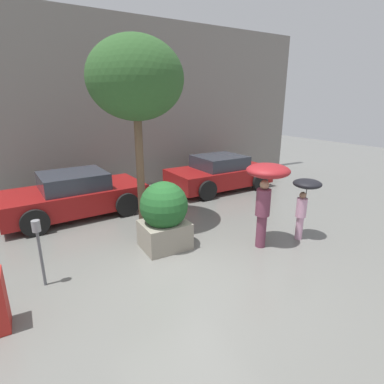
{
  "coord_description": "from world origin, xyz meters",
  "views": [
    {
      "loc": [
        -2.34,
        -4.47,
        3.18
      ],
      "look_at": [
        1.14,
        1.6,
        1.05
      ],
      "focal_mm": 28.0,
      "sensor_mm": 36.0,
      "label": 1
    }
  ],
  "objects_px": {
    "planter_box": "(164,215)",
    "parked_car_near": "(75,195)",
    "parked_car_far": "(219,173)",
    "parking_meter": "(38,239)",
    "person_child": "(305,194)",
    "person_adult": "(266,182)",
    "street_tree": "(136,80)"
  },
  "relations": [
    {
      "from": "planter_box",
      "to": "parked_car_near",
      "type": "distance_m",
      "value": 3.44
    },
    {
      "from": "planter_box",
      "to": "parking_meter",
      "type": "xyz_separation_m",
      "value": [
        -2.5,
        -0.27,
        0.12
      ]
    },
    {
      "from": "parking_meter",
      "to": "parked_car_far",
      "type": "bearing_deg",
      "value": 29.68
    },
    {
      "from": "parked_car_near",
      "to": "street_tree",
      "type": "relative_size",
      "value": 0.86
    },
    {
      "from": "parked_car_far",
      "to": "parking_meter",
      "type": "distance_m",
      "value": 7.23
    },
    {
      "from": "person_child",
      "to": "parking_meter",
      "type": "xyz_separation_m",
      "value": [
        -5.53,
        0.95,
        -0.21
      ]
    },
    {
      "from": "person_child",
      "to": "street_tree",
      "type": "bearing_deg",
      "value": 139.87
    },
    {
      "from": "parked_car_near",
      "to": "street_tree",
      "type": "distance_m",
      "value": 3.78
    },
    {
      "from": "person_child",
      "to": "parking_meter",
      "type": "height_order",
      "value": "person_child"
    },
    {
      "from": "person_child",
      "to": "parked_car_near",
      "type": "distance_m",
      "value": 6.22
    },
    {
      "from": "planter_box",
      "to": "parked_car_near",
      "type": "relative_size",
      "value": 0.39
    },
    {
      "from": "planter_box",
      "to": "street_tree",
      "type": "bearing_deg",
      "value": 89.96
    },
    {
      "from": "planter_box",
      "to": "person_child",
      "type": "bearing_deg",
      "value": -21.83
    },
    {
      "from": "street_tree",
      "to": "person_adult",
      "type": "bearing_deg",
      "value": -50.36
    },
    {
      "from": "person_adult",
      "to": "parked_car_near",
      "type": "bearing_deg",
      "value": 105.51
    },
    {
      "from": "planter_box",
      "to": "parking_meter",
      "type": "distance_m",
      "value": 2.51
    },
    {
      "from": "person_child",
      "to": "parked_car_far",
      "type": "bearing_deg",
      "value": 81.17
    },
    {
      "from": "planter_box",
      "to": "parked_car_near",
      "type": "height_order",
      "value": "planter_box"
    },
    {
      "from": "person_adult",
      "to": "person_child",
      "type": "height_order",
      "value": "person_adult"
    },
    {
      "from": "parked_car_near",
      "to": "parking_meter",
      "type": "height_order",
      "value": "same"
    },
    {
      "from": "person_child",
      "to": "parked_car_far",
      "type": "height_order",
      "value": "person_child"
    },
    {
      "from": "planter_box",
      "to": "person_child",
      "type": "distance_m",
      "value": 3.28
    },
    {
      "from": "parked_car_far",
      "to": "parking_meter",
      "type": "height_order",
      "value": "same"
    },
    {
      "from": "parked_car_far",
      "to": "person_child",
      "type": "bearing_deg",
      "value": 168.68
    },
    {
      "from": "parked_car_near",
      "to": "parked_car_far",
      "type": "bearing_deg",
      "value": -92.3
    },
    {
      "from": "parked_car_near",
      "to": "street_tree",
      "type": "bearing_deg",
      "value": -146.05
    },
    {
      "from": "parked_car_far",
      "to": "parking_meter",
      "type": "bearing_deg",
      "value": 117.75
    },
    {
      "from": "planter_box",
      "to": "person_adult",
      "type": "height_order",
      "value": "person_adult"
    },
    {
      "from": "person_child",
      "to": "street_tree",
      "type": "relative_size",
      "value": 0.32
    },
    {
      "from": "planter_box",
      "to": "parked_car_far",
      "type": "relative_size",
      "value": 0.4
    },
    {
      "from": "person_adult",
      "to": "person_child",
      "type": "bearing_deg",
      "value": -34.52
    },
    {
      "from": "street_tree",
      "to": "parked_car_near",
      "type": "bearing_deg",
      "value": 128.09
    }
  ]
}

